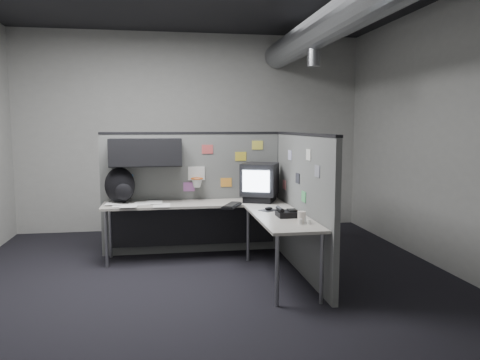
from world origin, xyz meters
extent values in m
cube|color=black|center=(0.00, 0.00, -0.01)|extent=(5.60, 5.60, 0.01)
cube|color=#9E9E99|center=(0.00, 2.80, 1.60)|extent=(5.60, 0.01, 3.20)
cube|color=#9E9E99|center=(0.00, -2.80, 1.60)|extent=(5.60, 0.01, 3.20)
cube|color=#9E9E99|center=(2.80, 0.00, 1.60)|extent=(0.01, 5.60, 3.20)
cylinder|color=slate|center=(1.40, 0.00, 2.85)|extent=(0.40, 5.49, 0.40)
cylinder|color=slate|center=(1.40, 0.80, 2.60)|extent=(0.16, 0.16, 0.30)
cube|color=#5F615F|center=(-0.08, 1.30, 0.80)|extent=(2.43, 0.06, 1.60)
cube|color=black|center=(-0.08, 1.30, 1.61)|extent=(2.43, 0.07, 0.03)
cube|color=black|center=(1.10, 1.30, 0.80)|extent=(0.07, 0.07, 1.60)
cube|color=black|center=(-0.70, 1.10, 1.38)|extent=(0.90, 0.35, 0.35)
cube|color=black|center=(-0.70, 0.93, 1.38)|extent=(0.90, 0.02, 0.33)
cube|color=silver|center=(-0.05, 1.26, 1.08)|extent=(0.22, 0.02, 0.18)
torus|color=#D85914|center=(-0.05, 1.17, 1.02)|extent=(0.16, 0.16, 0.01)
cone|color=white|center=(-0.05, 1.17, 0.96)|extent=(0.14, 0.14, 0.11)
cube|color=#337FCC|center=(-0.95, 1.26, 1.02)|extent=(0.15, 0.01, 0.12)
cube|color=#CC4C4C|center=(0.10, 1.26, 1.40)|extent=(0.15, 0.01, 0.12)
cube|color=orange|center=(0.35, 1.26, 0.95)|extent=(0.15, 0.01, 0.12)
cube|color=gold|center=(0.55, 1.26, 1.30)|extent=(0.15, 0.01, 0.12)
cube|color=#E5D84C|center=(0.78, 1.26, 1.45)|extent=(0.15, 0.01, 0.12)
cube|color=#B266B2|center=(-0.15, 1.26, 0.90)|extent=(0.15, 0.01, 0.12)
cube|color=#5F615F|center=(1.10, 0.22, 0.80)|extent=(0.06, 2.23, 1.60)
cube|color=black|center=(1.10, 0.22, 1.61)|extent=(0.07, 2.23, 0.03)
cube|color=silver|center=(1.06, 0.65, 1.35)|extent=(0.01, 0.15, 0.12)
cube|color=#26262D|center=(1.06, 0.30, 1.10)|extent=(0.01, 0.15, 0.12)
cube|color=silver|center=(1.06, -0.10, 1.40)|extent=(0.01, 0.15, 0.12)
cube|color=#D87F7F|center=(1.06, 0.90, 0.95)|extent=(0.01, 0.15, 0.12)
cube|color=gray|center=(1.06, -0.40, 1.25)|extent=(0.01, 0.15, 0.12)
cube|color=#4CB266|center=(1.06, 0.05, 0.92)|extent=(0.01, 0.15, 0.12)
cube|color=#A9A499|center=(-0.10, 0.98, 0.71)|extent=(2.30, 0.56, 0.03)
cube|color=#A9A499|center=(0.78, -0.07, 0.71)|extent=(0.56, 1.55, 0.03)
cube|color=black|center=(-0.10, 1.20, 0.40)|extent=(2.18, 0.02, 0.55)
cylinder|color=gray|center=(-1.18, 0.76, 0.35)|extent=(0.04, 0.04, 0.70)
cylinder|color=gray|center=(-1.18, 1.20, 0.35)|extent=(0.04, 0.04, 0.70)
cylinder|color=gray|center=(0.56, 0.76, 0.35)|extent=(0.04, 0.04, 0.70)
cylinder|color=gray|center=(0.56, -0.78, 0.35)|extent=(0.04, 0.04, 0.70)
cylinder|color=gray|center=(1.00, -0.78, 0.35)|extent=(0.04, 0.04, 0.70)
cube|color=black|center=(0.75, 0.96, 0.77)|extent=(0.50, 0.53, 0.08)
cube|color=black|center=(0.75, 0.96, 1.02)|extent=(0.57, 0.57, 0.42)
cube|color=#D1E3F9|center=(0.66, 0.75, 1.02)|extent=(0.32, 0.15, 0.27)
cube|color=black|center=(0.33, 0.61, 0.74)|extent=(0.30, 0.42, 0.02)
cube|color=black|center=(0.33, 0.61, 0.76)|extent=(0.27, 0.39, 0.01)
cube|color=black|center=(0.72, 0.29, 0.73)|extent=(0.25, 0.24, 0.01)
ellipsoid|color=black|center=(0.72, 0.29, 0.75)|extent=(0.10, 0.08, 0.04)
cube|color=black|center=(0.83, -0.11, 0.76)|extent=(0.21, 0.23, 0.06)
cylinder|color=black|center=(0.76, -0.10, 0.81)|extent=(0.05, 0.20, 0.04)
cube|color=black|center=(0.89, -0.12, 0.80)|extent=(0.09, 0.12, 0.02)
cylinder|color=silver|center=(0.92, -0.46, 0.76)|extent=(0.04, 0.04, 0.07)
cylinder|color=silver|center=(0.86, -0.51, 0.76)|extent=(0.04, 0.04, 0.06)
cylinder|color=silver|center=(0.95, -0.52, 0.75)|extent=(0.04, 0.04, 0.05)
cylinder|color=#D85914|center=(0.88, -0.41, 0.77)|extent=(0.04, 0.04, 0.07)
cylinder|color=beige|center=(0.90, -0.44, 0.79)|extent=(0.10, 0.10, 0.12)
cube|color=white|center=(-0.51, 0.84, 0.73)|extent=(0.21, 0.30, 0.00)
cube|color=white|center=(-0.76, 0.99, 0.73)|extent=(0.21, 0.29, 0.00)
cube|color=white|center=(-1.00, 0.90, 0.74)|extent=(0.21, 0.29, 0.00)
cube|color=white|center=(-0.61, 1.04, 0.74)|extent=(0.21, 0.30, 0.00)
cube|color=white|center=(-0.91, 0.82, 0.74)|extent=(0.21, 0.29, 0.00)
cube|color=white|center=(-1.10, 1.02, 0.75)|extent=(0.21, 0.30, 0.00)
ellipsoid|color=black|center=(-1.03, 1.09, 0.96)|extent=(0.38, 0.28, 0.46)
ellipsoid|color=black|center=(-0.98, 0.94, 0.90)|extent=(0.21, 0.12, 0.21)
camera|label=1|loc=(-0.48, -4.95, 1.71)|focal=35.00mm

